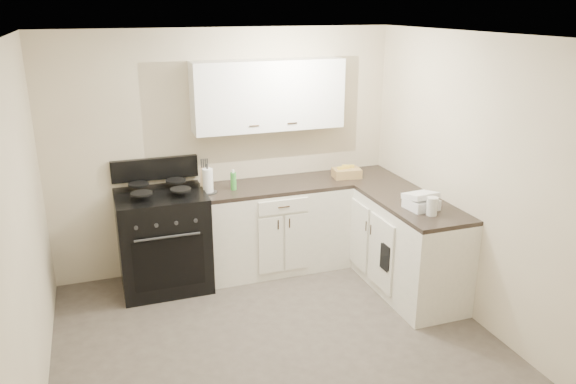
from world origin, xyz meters
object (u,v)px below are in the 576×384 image
object	(u,v)px
knife_block	(205,178)
paper_towel	(208,181)
wicker_basket	(347,173)
stove	(164,243)
countertop_grill	(421,204)

from	to	relation	value
knife_block	paper_towel	distance (m)	0.14
wicker_basket	stove	bearing A→B (deg)	179.97
countertop_grill	wicker_basket	bearing A→B (deg)	95.37
paper_towel	wicker_basket	bearing A→B (deg)	0.79
countertop_grill	knife_block	bearing A→B (deg)	138.45
knife_block	wicker_basket	world-z (taller)	knife_block
knife_block	wicker_basket	size ratio (longest dim) A/B	0.76
stove	paper_towel	size ratio (longest dim) A/B	4.19
stove	wicker_basket	bearing A→B (deg)	-0.03
stove	wicker_basket	xyz separation A→B (m)	(1.98, -0.00, 0.53)
paper_towel	wicker_basket	xyz separation A→B (m)	(1.51, 0.02, -0.07)
stove	countertop_grill	distance (m)	2.53
knife_block	countertop_grill	bearing A→B (deg)	-23.07
wicker_basket	knife_block	bearing A→B (deg)	175.39
paper_towel	wicker_basket	size ratio (longest dim) A/B	0.85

